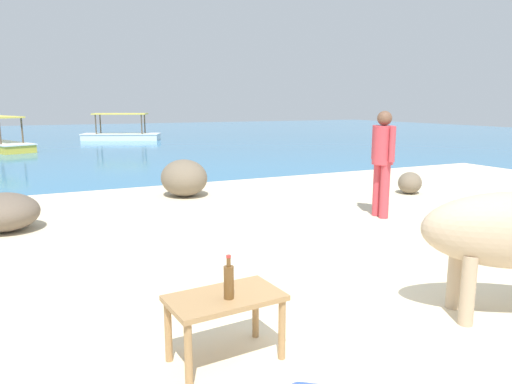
{
  "coord_description": "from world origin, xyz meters",
  "views": [
    {
      "loc": [
        -2.51,
        -2.84,
        1.77
      ],
      "look_at": [
        0.28,
        3.0,
        0.55
      ],
      "focal_mm": 33.13,
      "sensor_mm": 36.0,
      "label": 1
    }
  ],
  "objects_px": {
    "person_standing": "(383,156)",
    "boat_white": "(121,134)",
    "low_bench_table": "(225,307)",
    "boat_yellow": "(1,143)",
    "bottle": "(229,281)"
  },
  "relations": [
    {
      "from": "bottle",
      "to": "boat_white",
      "type": "bearing_deg",
      "value": 82.04
    },
    {
      "from": "low_bench_table",
      "to": "person_standing",
      "type": "height_order",
      "value": "person_standing"
    },
    {
      "from": "boat_yellow",
      "to": "boat_white",
      "type": "distance_m",
      "value": 6.04
    },
    {
      "from": "low_bench_table",
      "to": "boat_yellow",
      "type": "distance_m",
      "value": 17.62
    },
    {
      "from": "bottle",
      "to": "boat_yellow",
      "type": "relative_size",
      "value": 0.08
    },
    {
      "from": "bottle",
      "to": "low_bench_table",
      "type": "bearing_deg",
      "value": 96.7
    },
    {
      "from": "low_bench_table",
      "to": "boat_white",
      "type": "distance_m",
      "value": 21.03
    },
    {
      "from": "person_standing",
      "to": "boat_white",
      "type": "relative_size",
      "value": 0.42
    },
    {
      "from": "low_bench_table",
      "to": "boat_white",
      "type": "bearing_deg",
      "value": 77.54
    },
    {
      "from": "person_standing",
      "to": "boat_white",
      "type": "height_order",
      "value": "person_standing"
    },
    {
      "from": "bottle",
      "to": "boat_white",
      "type": "distance_m",
      "value": 21.09
    },
    {
      "from": "low_bench_table",
      "to": "boat_white",
      "type": "height_order",
      "value": "boat_white"
    },
    {
      "from": "low_bench_table",
      "to": "boat_yellow",
      "type": "relative_size",
      "value": 0.21
    },
    {
      "from": "low_bench_table",
      "to": "boat_yellow",
      "type": "bearing_deg",
      "value": 92.41
    },
    {
      "from": "boat_white",
      "to": "person_standing",
      "type": "bearing_deg",
      "value": -64.23
    }
  ]
}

